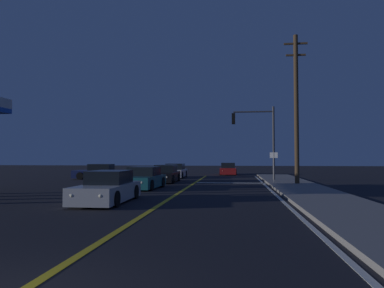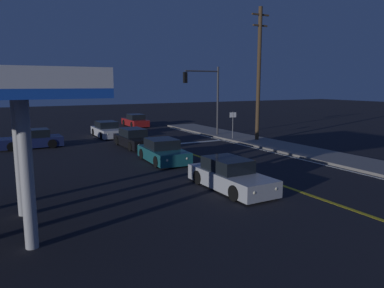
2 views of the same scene
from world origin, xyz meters
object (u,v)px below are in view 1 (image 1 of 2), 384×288
Objects in this scene: car_side_waiting_teal at (143,179)px; car_lead_oncoming_silver at (108,189)px; traffic_signal_near_right at (259,132)px; car_following_oncoming_red at (228,169)px; car_mid_block_white at (175,172)px; utility_pole_right at (296,107)px; street_sign_corner at (274,162)px; car_far_approaching_navy at (99,173)px; car_distant_tail_black at (165,175)px.

car_lead_oncoming_silver is at bearing 94.76° from car_side_waiting_teal.
car_following_oncoming_red is at bearing -75.87° from traffic_signal_near_right.
utility_pole_right is (9.89, -8.32, 4.79)m from car_mid_block_white.
car_lead_oncoming_silver is 14.82m from utility_pole_right.
car_lead_oncoming_silver is 1.98× the size of street_sign_corner.
car_side_waiting_teal is 6.69m from car_lead_oncoming_silver.
car_far_approaching_navy and car_following_oncoming_red have the same top height.
utility_pole_right reaches higher than traffic_signal_near_right.
car_mid_block_white is at bearing 139.93° from utility_pole_right.
car_far_approaching_navy is at bearing -67.99° from car_lead_oncoming_silver.
utility_pole_right is at bearing 166.13° from car_distant_tail_black.
car_far_approaching_navy is at bearing -51.45° from car_side_waiting_teal.
street_sign_corner is at bearing 107.28° from traffic_signal_near_right.
car_distant_tail_black is 12.44m from car_lead_oncoming_silver.
street_sign_corner reaches higher than car_distant_tail_black.
car_lead_oncoming_silver is (6.62, -15.59, 0.00)m from car_far_approaching_navy.
car_distant_tail_black is 1.02× the size of car_lead_oncoming_silver.
car_far_approaching_navy is (-6.65, 3.15, -0.00)m from car_distant_tail_black.
car_lead_oncoming_silver is at bearing -125.27° from street_sign_corner.
street_sign_corner is (8.44, 4.93, 0.99)m from car_side_waiting_teal.
car_side_waiting_teal is (0.05, -11.85, -0.00)m from car_mid_block_white.
street_sign_corner is (3.56, -13.46, 0.99)m from car_following_oncoming_red.
car_following_oncoming_red is 11.51m from traffic_signal_near_right.
car_far_approaching_navy is 10.96m from car_side_waiting_teal.
car_far_approaching_navy is 1.85× the size of street_sign_corner.
car_side_waiting_teal is (6.40, -8.90, 0.00)m from car_far_approaching_navy.
car_distant_tail_black is at bearing -110.37° from car_following_oncoming_red.
utility_pole_right reaches higher than car_lead_oncoming_silver.
car_side_waiting_teal is at bearing 45.62° from traffic_signal_near_right.
car_lead_oncoming_silver is 14.26m from street_sign_corner.
car_side_waiting_teal is at bearing -105.10° from car_following_oncoming_red.
car_mid_block_white is at bearing -28.38° from traffic_signal_near_right.
car_far_approaching_navy is 0.41× the size of utility_pole_right.
car_mid_block_white is at bearing -86.90° from car_side_waiting_teal.
car_lead_oncoming_silver is 0.76× the size of traffic_signal_near_right.
street_sign_corner reaches higher than car_far_approaching_navy.
car_following_oncoming_red is 1.86× the size of street_sign_corner.
car_far_approaching_navy is 0.99× the size of car_following_oncoming_red.
utility_pole_right reaches higher than street_sign_corner.
utility_pole_right is (2.27, -4.20, 1.38)m from traffic_signal_near_right.
car_distant_tail_black is at bearing -89.62° from car_side_waiting_teal.
street_sign_corner is at bearing -75.44° from car_following_oncoming_red.
car_distant_tail_black is 5.76m from car_side_waiting_teal.
utility_pole_right is (16.23, -5.37, 4.79)m from car_far_approaching_navy.
car_distant_tail_black is 8.29m from street_sign_corner.
car_side_waiting_teal is at bearing -89.09° from car_lead_oncoming_silver.
car_side_waiting_teal is at bearing 86.74° from car_distant_tail_black.
car_far_approaching_navy is at bearing -140.16° from car_following_oncoming_red.
traffic_signal_near_right is at bearing -76.10° from car_following_oncoming_red.
utility_pole_right reaches higher than car_following_oncoming_red.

